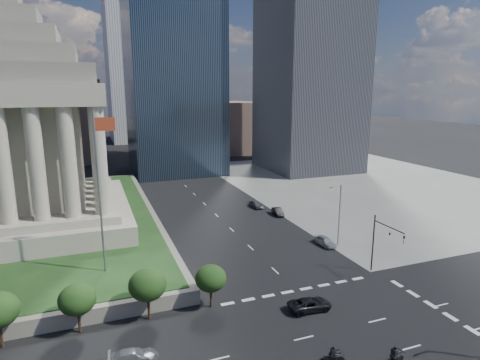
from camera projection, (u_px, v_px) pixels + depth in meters
name	position (u px, v px, depth m)	size (l,w,h in m)	color
ground	(167.00, 169.00, 128.30)	(500.00, 500.00, 0.00)	black
sidewalk_ne	(366.00, 183.00, 107.60)	(68.00, 90.00, 0.03)	slate
war_memorial	(11.00, 109.00, 64.46)	(34.00, 34.00, 39.00)	#AB9F8F
flagpole	(100.00, 185.00, 48.52)	(2.52, 0.24, 20.00)	slate
midrise_glass	(173.00, 71.00, 117.93)	(26.00, 26.00, 60.00)	black
highrise_ne	(312.00, 2.00, 118.24)	(26.00, 28.00, 100.00)	black
building_filler_ne	(230.00, 127.00, 164.57)	(20.00, 30.00, 20.00)	brown
building_filler_nw	(66.00, 121.00, 142.35)	(24.00, 30.00, 28.00)	brown
traffic_signal_ne	(383.00, 239.00, 52.63)	(0.30, 5.74, 8.00)	black
street_lamp_north	(339.00, 211.00, 63.16)	(2.13, 0.22, 10.00)	slate
pickup_truck	(310.00, 304.00, 45.14)	(5.01, 2.31, 1.39)	black
suv_grey	(133.00, 356.00, 36.36)	(4.48, 1.82, 1.30)	slate
parked_sedan_near	(325.00, 241.00, 64.16)	(4.34, 1.75, 1.48)	#989CA1
parked_sedan_mid	(278.00, 212.00, 79.92)	(1.51, 4.32, 1.42)	black
parked_sedan_far	(256.00, 204.00, 85.04)	(4.32, 1.74, 1.47)	#4C4E53
motorcycle_lead	(394.00, 357.00, 35.76)	(2.68, 0.73, 2.00)	black
motorcycle_trail	(332.00, 356.00, 36.05)	(2.46, 0.67, 1.83)	black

